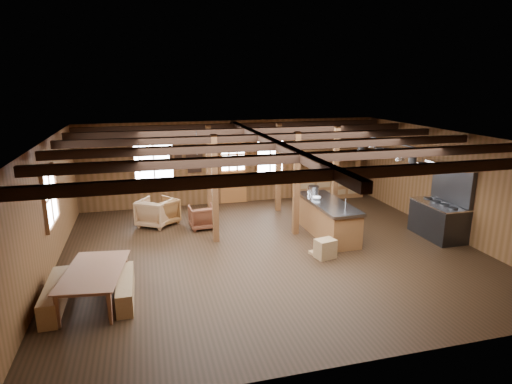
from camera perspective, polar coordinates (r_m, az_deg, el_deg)
The scene contains 22 objects.
room at distance 10.24m, azimuth 2.07°, elevation -0.55°, with size 10.04×9.04×2.84m.
ceiling_joists at distance 10.14m, azimuth 1.85°, elevation 6.69°, with size 9.80×8.82×0.18m.
timber_posts at distance 12.32m, azimuth 1.58°, elevation 2.08°, with size 3.95×2.35×2.80m.
back_door at distance 14.55m, azimuth -3.04°, elevation 1.94°, with size 1.02×0.08×2.15m.
window_back_left at distance 14.13m, azimuth -13.49°, elevation 4.15°, with size 1.32×0.06×1.32m.
window_back_right at distance 14.73m, azimuth 1.88°, elevation 4.97°, with size 1.02×0.06×1.32m.
window_left at distance 10.46m, azimuth -25.80°, elevation -0.59°, with size 0.14×1.24×1.32m.
notice_boards at distance 14.18m, azimuth -9.04°, elevation 4.57°, with size 1.08×0.03×0.90m.
back_counter at distance 15.43m, azimuth 9.62°, elevation 1.43°, with size 2.55×0.60×2.45m.
pendant_lamps at distance 10.62m, azimuth -11.22°, elevation 4.44°, with size 1.86×2.36×0.66m.
pot_rack at distance 11.74m, azimuth 17.34°, elevation 5.11°, with size 0.40×3.00×0.46m.
kitchen_island at distance 11.72m, azimuth 9.54°, elevation -3.47°, with size 0.91×2.51×1.20m.
step_stool at distance 10.33m, azimuth 9.22°, elevation -7.46°, with size 0.51×0.37×0.46m, color olive.
commercial_range at distance 12.41m, azimuth 23.37°, elevation -2.71°, with size 0.82×1.59×1.97m.
dining_table at distance 8.79m, azimuth -20.37°, elevation -11.67°, with size 1.87×1.04×0.66m, color brown.
bench_wall at distance 8.95m, azimuth -25.20°, elevation -12.41°, with size 0.31×1.67×0.46m, color olive.
bench_aisle at distance 8.79m, azimuth -16.99°, elevation -12.17°, with size 0.29×1.57×0.43m, color olive.
armchair_a at distance 12.75m, azimuth -12.57°, elevation -2.57°, with size 0.82×0.84×0.77m, color brown.
armchair_b at distance 12.24m, azimuth -7.17°, elevation -3.31°, with size 0.70×0.72×0.66m, color #5A2D1B.
armchair_c at distance 12.66m, azimuth -13.35°, elevation -2.68°, with size 0.84×0.87×0.79m, color olive.
counter_pot at distance 12.43m, azimuth 7.66°, elevation 0.35°, with size 0.32×0.32×0.19m, color #B9BBC1.
bowl at distance 11.76m, azimuth 8.02°, elevation -0.82°, with size 0.28×0.28×0.07m, color silver.
Camera 1 is at (-2.89, -9.44, 4.10)m, focal length 30.00 mm.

